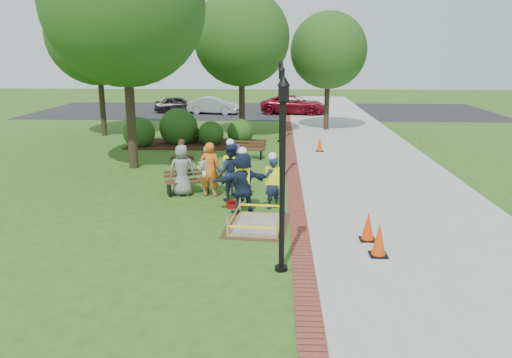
{
  "coord_description": "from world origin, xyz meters",
  "views": [
    {
      "loc": [
        1.15,
        -13.22,
        4.74
      ],
      "look_at": [
        0.5,
        1.2,
        1.0
      ],
      "focal_mm": 35.0,
      "sensor_mm": 36.0,
      "label": 1
    }
  ],
  "objects_px": {
    "cone_front": "(379,240)",
    "hivis_worker_a": "(243,181)",
    "hivis_worker_c": "(231,171)",
    "wet_concrete_pad": "(257,218)",
    "bench_near": "(188,186)",
    "hivis_worker_b": "(272,181)",
    "lamp_near": "(283,161)"
  },
  "relations": [
    {
      "from": "bench_near",
      "to": "hivis_worker_c",
      "type": "relative_size",
      "value": 0.76
    },
    {
      "from": "cone_front",
      "to": "hivis_worker_c",
      "type": "xyz_separation_m",
      "value": [
        -3.91,
        4.37,
        0.6
      ]
    },
    {
      "from": "cone_front",
      "to": "lamp_near",
      "type": "relative_size",
      "value": 0.2
    },
    {
      "from": "wet_concrete_pad",
      "to": "bench_near",
      "type": "relative_size",
      "value": 1.58
    },
    {
      "from": "hivis_worker_a",
      "to": "cone_front",
      "type": "bearing_deg",
      "value": -42.49
    },
    {
      "from": "lamp_near",
      "to": "hivis_worker_c",
      "type": "distance_m",
      "value": 5.69
    },
    {
      "from": "wet_concrete_pad",
      "to": "bench_near",
      "type": "xyz_separation_m",
      "value": [
        -2.5,
        3.1,
        0.02
      ]
    },
    {
      "from": "cone_front",
      "to": "hivis_worker_b",
      "type": "relative_size",
      "value": 0.47
    },
    {
      "from": "cone_front",
      "to": "hivis_worker_a",
      "type": "bearing_deg",
      "value": 137.51
    },
    {
      "from": "cone_front",
      "to": "hivis_worker_a",
      "type": "height_order",
      "value": "hivis_worker_a"
    },
    {
      "from": "hivis_worker_c",
      "to": "wet_concrete_pad",
      "type": "bearing_deg",
      "value": -68.06
    },
    {
      "from": "wet_concrete_pad",
      "to": "hivis_worker_b",
      "type": "bearing_deg",
      "value": 76.28
    },
    {
      "from": "lamp_near",
      "to": "bench_near",
      "type": "bearing_deg",
      "value": 117.91
    },
    {
      "from": "lamp_near",
      "to": "hivis_worker_b",
      "type": "distance_m",
      "value": 4.76
    },
    {
      "from": "wet_concrete_pad",
      "to": "cone_front",
      "type": "distance_m",
      "value": 3.57
    },
    {
      "from": "lamp_near",
      "to": "hivis_worker_a",
      "type": "bearing_deg",
      "value": 105.76
    },
    {
      "from": "lamp_near",
      "to": "hivis_worker_c",
      "type": "relative_size",
      "value": 2.1
    },
    {
      "from": "hivis_worker_a",
      "to": "lamp_near",
      "type": "bearing_deg",
      "value": -74.24
    },
    {
      "from": "hivis_worker_a",
      "to": "hivis_worker_b",
      "type": "distance_m",
      "value": 0.99
    },
    {
      "from": "lamp_near",
      "to": "hivis_worker_a",
      "type": "height_order",
      "value": "lamp_near"
    },
    {
      "from": "hivis_worker_b",
      "to": "wet_concrete_pad",
      "type": "bearing_deg",
      "value": -103.72
    },
    {
      "from": "bench_near",
      "to": "cone_front",
      "type": "bearing_deg",
      "value": -42.97
    },
    {
      "from": "hivis_worker_b",
      "to": "hivis_worker_c",
      "type": "height_order",
      "value": "hivis_worker_c"
    },
    {
      "from": "wet_concrete_pad",
      "to": "hivis_worker_a",
      "type": "distance_m",
      "value": 1.46
    },
    {
      "from": "wet_concrete_pad",
      "to": "lamp_near",
      "type": "relative_size",
      "value": 0.58
    },
    {
      "from": "lamp_near",
      "to": "hivis_worker_b",
      "type": "height_order",
      "value": "lamp_near"
    },
    {
      "from": "bench_near",
      "to": "cone_front",
      "type": "distance_m",
      "value": 7.46
    },
    {
      "from": "hivis_worker_a",
      "to": "hivis_worker_c",
      "type": "xyz_separation_m",
      "value": [
        -0.48,
        1.22,
        0.01
      ]
    },
    {
      "from": "wet_concrete_pad",
      "to": "hivis_worker_a",
      "type": "height_order",
      "value": "hivis_worker_a"
    },
    {
      "from": "hivis_worker_c",
      "to": "cone_front",
      "type": "bearing_deg",
      "value": -48.15
    },
    {
      "from": "cone_front",
      "to": "hivis_worker_a",
      "type": "distance_m",
      "value": 4.7
    },
    {
      "from": "cone_front",
      "to": "hivis_worker_a",
      "type": "relative_size",
      "value": 0.41
    }
  ]
}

